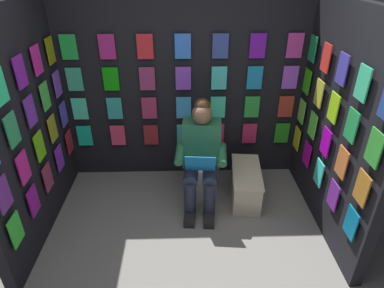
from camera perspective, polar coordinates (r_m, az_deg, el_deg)
name	(u,v)px	position (r m, az deg, el deg)	size (l,w,h in m)	color
display_wall_back	(183,92)	(3.86, -1.49, 8.98)	(2.84, 0.14, 2.13)	black
display_wall_left	(338,126)	(3.32, 23.87, 2.81)	(0.14, 1.78, 2.13)	black
display_wall_right	(26,130)	(3.32, -26.64, 2.11)	(0.14, 1.78, 2.13)	black
toilet	(201,166)	(3.82, 1.60, -3.76)	(0.42, 0.57, 0.77)	white
person_reading	(201,156)	(3.48, 1.57, -2.03)	(0.55, 0.71, 1.19)	#286B42
comic_longbox_near	(246,184)	(3.80, 9.21, -6.83)	(0.38, 0.72, 0.38)	beige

